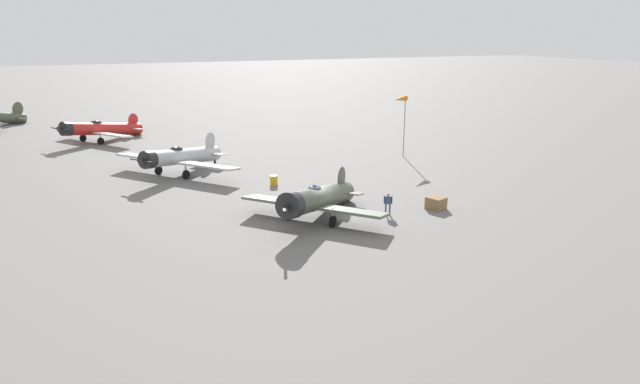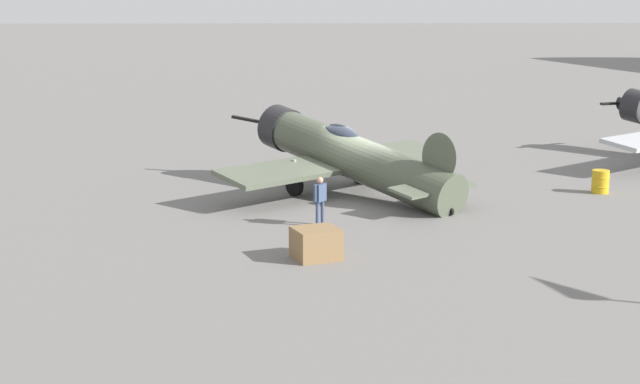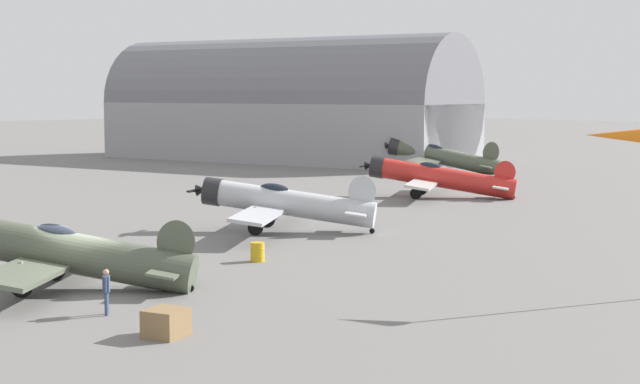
{
  "view_description": "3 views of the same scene",
  "coord_description": "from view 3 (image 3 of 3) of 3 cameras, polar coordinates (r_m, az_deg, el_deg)",
  "views": [
    {
      "loc": [
        14.93,
        33.79,
        12.59
      ],
      "look_at": [
        0.0,
        0.0,
        1.8
      ],
      "focal_mm": 31.18,
      "sensor_mm": 36.0,
      "label": 1
    },
    {
      "loc": [
        -34.77,
        2.51,
        7.35
      ],
      "look_at": [
        -4.56,
        1.56,
        1.1
      ],
      "focal_mm": 54.43,
      "sensor_mm": 36.0,
      "label": 2
    },
    {
      "loc": [
        -34.22,
        19.11,
        7.67
      ],
      "look_at": [
        9.38,
        -21.34,
        1.6
      ],
      "focal_mm": 56.26,
      "sensor_mm": 36.0,
      "label": 3
    }
  ],
  "objects": [
    {
      "name": "ground_crew_mechanic",
      "position": [
        35.11,
        -12.06,
        -5.32
      ],
      "size": [
        0.51,
        0.43,
        1.59
      ],
      "rotation": [
        0.0,
        0.0,
        4.07
      ],
      "color": "#384766",
      "rests_on": "ground_plane"
    },
    {
      "name": "airplane_far_line",
      "position": [
        72.18,
        6.68,
        0.84
      ],
      "size": [
        10.34,
        10.29,
        3.01
      ],
      "rotation": [
        0.0,
        0.0,
        6.87
      ],
      "color": "red",
      "rests_on": "ground_plane"
    },
    {
      "name": "distant_hangar",
      "position": [
        109.56,
        -1.96,
        4.58
      ],
      "size": [
        42.81,
        23.97,
        14.07
      ],
      "rotation": [
        0.0,
        0.0,
        6.54
      ],
      "color": "#939399",
      "rests_on": "ground_plane"
    },
    {
      "name": "fuel_drum",
      "position": [
        45.1,
        -3.58,
        -3.42
      ],
      "size": [
        0.67,
        0.67,
        0.87
      ],
      "color": "gold",
      "rests_on": "ground_plane"
    },
    {
      "name": "windsock_mast",
      "position": [
        38.2,
        16.59,
        2.74
      ],
      "size": [
        2.19,
        1.52,
        6.3
      ],
      "color": "gray",
      "rests_on": "ground_plane"
    },
    {
      "name": "equipment_crate",
      "position": [
        31.85,
        -8.74,
        -7.37
      ],
      "size": [
        1.48,
        1.54,
        0.88
      ],
      "rotation": [
        0.0,
        0.0,
        3.5
      ],
      "color": "olive",
      "rests_on": "ground_plane"
    },
    {
      "name": "ground_plane",
      "position": [
        39.94,
        -13.48,
        -5.41
      ],
      "size": [
        400.0,
        400.0,
        0.0
      ],
      "primitive_type": "plane",
      "color": "slate"
    },
    {
      "name": "airplane_foreground",
      "position": [
        39.86,
        -14.21,
        -3.37
      ],
      "size": [
        9.19,
        9.25,
        3.13
      ],
      "rotation": [
        0.0,
        0.0,
        7.0
      ],
      "color": "#4C5442",
      "rests_on": "ground_plane"
    },
    {
      "name": "airplane_mid_apron",
      "position": [
        54.34,
        -2.17,
        -0.6
      ],
      "size": [
        9.93,
        11.3,
        3.22
      ],
      "rotation": [
        0.0,
        0.0,
        6.95
      ],
      "color": "#B7BABF",
      "rests_on": "ground_plane"
    },
    {
      "name": "airplane_outer_stand",
      "position": [
        94.01,
        6.82,
        2.02
      ],
      "size": [
        10.91,
        12.25,
        3.49
      ],
      "rotation": [
        0.0,
        0.0,
        6.76
      ],
      "color": "#4C5442",
      "rests_on": "ground_plane"
    }
  ]
}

